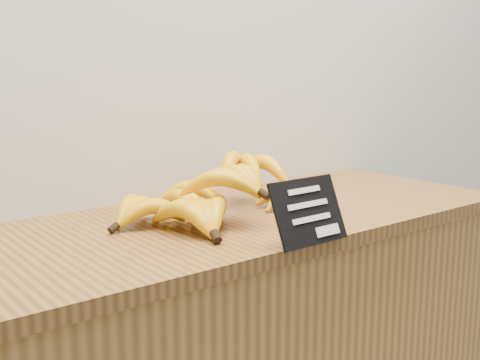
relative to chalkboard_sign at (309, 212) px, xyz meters
The scene contains 3 objects.
counter_top 0.27m from the chalkboard_sign, 90.94° to the left, with size 1.40×0.54×0.03m, color brown.
chalkboard_sign is the anchor object (origin of this frame).
banana_pile 0.26m from the chalkboard_sign, 92.27° to the left, with size 0.54×0.36×0.12m.
Camera 1 is at (-0.78, 1.70, 1.27)m, focal length 45.00 mm.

